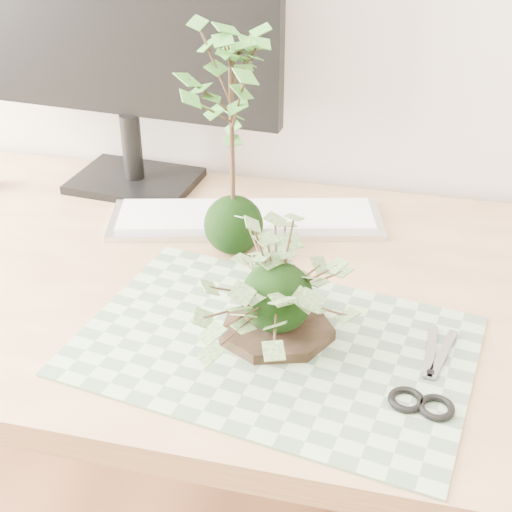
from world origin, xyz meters
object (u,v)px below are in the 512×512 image
(maple_kokedama, at_px, (231,83))
(monitor, at_px, (123,30))
(desk, at_px, (278,332))
(keyboard, at_px, (246,218))
(ivy_kokedama, at_px, (278,268))

(maple_kokedama, distance_m, monitor, 0.31)
(monitor, bearing_deg, desk, -35.24)
(keyboard, bearing_deg, maple_kokedama, -101.49)
(desk, distance_m, monitor, 0.57)
(maple_kokedama, distance_m, keyboard, 0.28)
(keyboard, height_order, monitor, monitor)
(desk, bearing_deg, monitor, 140.22)
(ivy_kokedama, distance_m, monitor, 0.56)
(maple_kokedama, relative_size, monitor, 0.69)
(desk, distance_m, keyboard, 0.22)
(maple_kokedama, height_order, monitor, monitor)
(desk, xyz_separation_m, maple_kokedama, (-0.09, 0.08, 0.36))
(monitor, bearing_deg, keyboard, -19.05)
(maple_kokedama, bearing_deg, desk, -41.08)
(desk, height_order, keyboard, keyboard)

